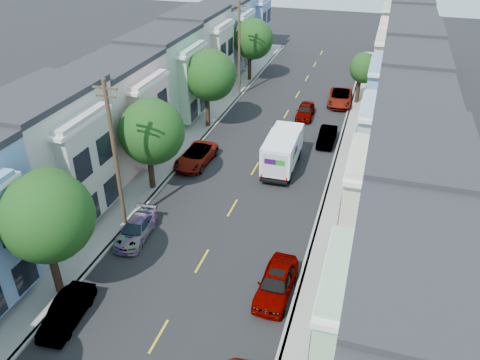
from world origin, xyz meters
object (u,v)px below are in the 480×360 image
at_px(utility_pole_near, 115,157).
at_px(parked_right_b, 276,283).
at_px(parked_left_b, 67,312).
at_px(parked_left_c, 136,229).
at_px(tree_e, 252,39).
at_px(parked_right_d, 340,98).
at_px(tree_c, 151,132).
at_px(fedex_truck, 282,150).
at_px(parked_left_d, 196,156).
at_px(tree_d, 209,75).
at_px(utility_pole_far, 239,49).
at_px(lead_sedan, 305,111).
at_px(tree_b, 46,217).
at_px(tree_far_r, 364,69).
at_px(parked_right_c, 327,136).

height_order(utility_pole_near, parked_right_b, utility_pole_near).
xyz_separation_m(parked_left_b, parked_left_c, (0.00, 7.38, -0.03)).
bearing_deg(tree_e, parked_right_d, -23.01).
xyz_separation_m(tree_c, fedex_truck, (8.34, 6.05, -3.10)).
height_order(parked_left_b, parked_left_d, parked_left_d).
height_order(tree_d, tree_e, tree_d).
distance_m(utility_pole_far, lead_sedan, 10.33).
bearing_deg(utility_pole_far, parked_right_d, 2.12).
xyz_separation_m(utility_pole_near, parked_left_d, (1.40, 9.38, -4.46)).
height_order(tree_b, tree_e, tree_b).
xyz_separation_m(tree_d, lead_sedan, (8.28, 4.99, -4.45)).
distance_m(tree_b, tree_far_r, 36.49).
height_order(tree_far_r, parked_left_b, tree_far_r).
bearing_deg(fedex_truck, lead_sedan, 89.40).
bearing_deg(parked_right_c, parked_right_d, 89.85).
xyz_separation_m(utility_pole_far, parked_left_c, (1.40, -27.04, -4.53)).
bearing_deg(parked_right_b, parked_left_c, 168.31).
bearing_deg(parked_right_d, parked_left_c, -112.60).
bearing_deg(tree_d, parked_left_d, -79.21).
bearing_deg(tree_b, fedex_truck, 64.59).
bearing_deg(parked_right_b, tree_b, -161.56).
height_order(tree_far_r, lead_sedan, tree_far_r).
relative_size(tree_c, utility_pole_near, 0.71).
relative_size(lead_sedan, parked_right_d, 0.80).
bearing_deg(tree_e, fedex_truck, -67.74).
height_order(parked_left_d, parked_right_c, parked_left_d).
bearing_deg(lead_sedan, parked_right_c, -63.07).
relative_size(tree_d, lead_sedan, 1.77).
bearing_deg(tree_far_r, utility_pole_near, -115.85).
distance_m(tree_e, tree_far_r, 13.82).
height_order(tree_b, parked_left_c, tree_b).
height_order(tree_e, tree_far_r, tree_e).
bearing_deg(fedex_truck, tree_c, -144.99).
bearing_deg(tree_d, lead_sedan, 31.10).
relative_size(tree_b, parked_left_c, 1.83).
relative_size(tree_d, parked_right_b, 1.58).
xyz_separation_m(parked_left_b, parked_left_d, (0.00, 17.80, 0.05)).
relative_size(utility_pole_near, parked_left_c, 2.43).
relative_size(tree_c, parked_right_d, 1.35).
height_order(parked_right_c, parked_right_d, parked_right_d).
bearing_deg(parked_right_d, tree_far_r, 19.53).
relative_size(utility_pole_near, parked_left_d, 2.00).
distance_m(tree_c, parked_right_c, 16.71).
height_order(parked_right_b, parked_right_c, parked_right_b).
relative_size(tree_e, parked_right_b, 1.56).
distance_m(tree_b, parked_left_d, 16.80).
relative_size(utility_pole_far, parked_right_b, 2.11).
relative_size(tree_far_r, parked_right_c, 1.37).
bearing_deg(utility_pole_far, tree_far_r, 5.37).
bearing_deg(parked_right_d, utility_pole_far, 179.16).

